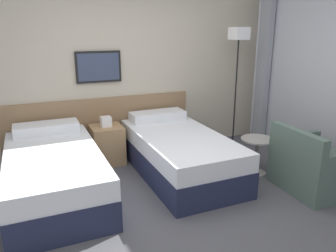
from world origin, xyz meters
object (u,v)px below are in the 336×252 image
(bed_near_door, at_px, (54,173))
(nightstand, at_px, (107,144))
(armchair, at_px, (315,168))
(side_table, at_px, (257,149))
(floor_lamp, at_px, (238,49))
(bed_near_window, at_px, (179,153))

(bed_near_door, relative_size, nightstand, 2.91)
(armchair, bearing_deg, side_table, 31.90)
(nightstand, bearing_deg, bed_near_door, -137.33)
(nightstand, relative_size, side_table, 1.40)
(side_table, bearing_deg, floor_lamp, 72.80)
(nightstand, distance_m, armchair, 2.74)
(side_table, relative_size, armchair, 0.57)
(nightstand, xyz_separation_m, floor_lamp, (2.02, -0.18, 1.29))
(bed_near_window, distance_m, armchair, 1.68)
(bed_near_window, xyz_separation_m, side_table, (0.93, -0.43, 0.06))
(bed_near_door, bearing_deg, side_table, -9.79)
(bed_near_door, height_order, armchair, armchair)
(side_table, bearing_deg, bed_near_door, 170.21)
(bed_near_door, height_order, side_table, bed_near_door)
(bed_near_window, bearing_deg, bed_near_door, 180.00)
(bed_near_door, relative_size, side_table, 4.07)
(bed_near_door, bearing_deg, nightstand, 42.67)
(bed_near_window, xyz_separation_m, floor_lamp, (1.24, 0.54, 1.29))
(nightstand, bearing_deg, side_table, -33.92)
(bed_near_window, relative_size, side_table, 4.07)
(bed_near_window, bearing_deg, floor_lamp, 23.74)
(bed_near_door, distance_m, bed_near_window, 1.57)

